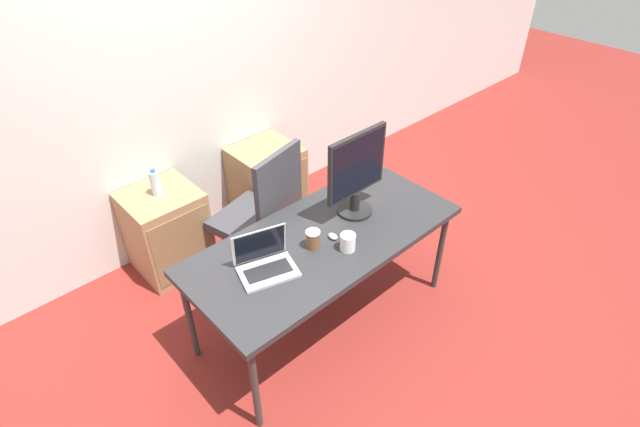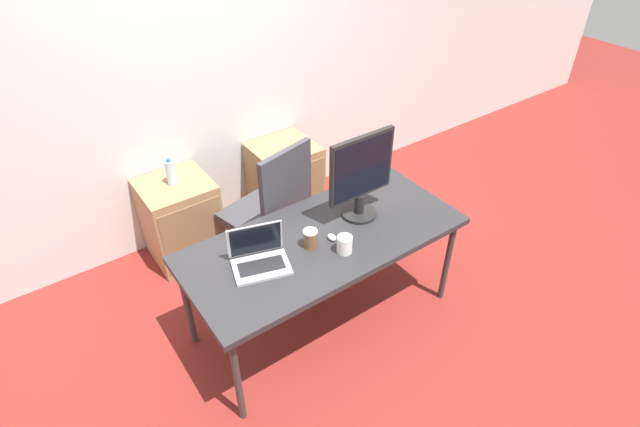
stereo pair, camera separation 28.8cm
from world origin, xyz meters
The scene contains 12 objects.
ground_plane centered at (0.00, 0.00, 0.00)m, with size 14.00×14.00×0.00m, color maroon.
wall_back centered at (0.00, 1.43, 1.30)m, with size 10.00×0.05×2.60m.
desk centered at (0.00, 0.00, 0.66)m, with size 1.70×0.77×0.71m.
office_chair centered at (0.00, 0.66, 0.39)m, with size 0.58×0.61×1.06m.
cabinet_left centered at (-0.48, 1.16, 0.32)m, with size 0.49×0.47×0.64m.
cabinet_right centered at (0.44, 1.16, 0.32)m, with size 0.49×0.47×0.64m.
water_bottle centered at (-0.48, 1.16, 0.74)m, with size 0.07×0.07×0.20m.
laptop_center centered at (-0.43, 0.01, 0.76)m, with size 0.36×0.31×0.23m.
monitor centered at (0.31, 0.05, 0.99)m, with size 0.45×0.22×0.55m.
mouse centered at (0.02, -0.05, 0.72)m, with size 0.04×0.06×0.03m.
coffee_cup_white centered at (0.02, -0.17, 0.76)m, with size 0.09×0.09×0.11m.
coffee_cup_brown centered at (-0.11, -0.02, 0.77)m, with size 0.08×0.08×0.11m.
Camera 1 is at (-1.56, -1.66, 2.60)m, focal length 28.00 mm.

